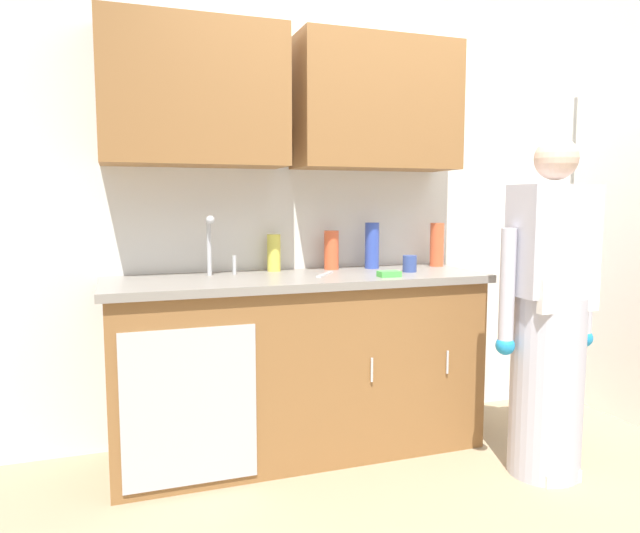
{
  "coord_description": "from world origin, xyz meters",
  "views": [
    {
      "loc": [
        -1.44,
        -2.2,
        1.32
      ],
      "look_at": [
        -0.48,
        0.55,
        1.0
      ],
      "focal_mm": 33.1,
      "sensor_mm": 36.0,
      "label": 1
    }
  ],
  "objects_px": {
    "person_at_sink": "(549,334)",
    "bottle_dish_liquid": "(437,245)",
    "knife_on_counter": "(325,274)",
    "bottle_cleaner_spray": "(331,250)",
    "bottle_water_short": "(274,253)",
    "cup_by_sink": "(410,264)",
    "bottle_soap": "(372,246)",
    "sink": "(222,281)",
    "sponge": "(389,274)"
  },
  "relations": [
    {
      "from": "bottle_soap",
      "to": "bottle_cleaner_spray",
      "type": "bearing_deg",
      "value": 173.34
    },
    {
      "from": "cup_by_sink",
      "to": "person_at_sink",
      "type": "bearing_deg",
      "value": -54.34
    },
    {
      "from": "bottle_water_short",
      "to": "knife_on_counter",
      "type": "distance_m",
      "value": 0.33
    },
    {
      "from": "bottle_cleaner_spray",
      "to": "person_at_sink",
      "type": "bearing_deg",
      "value": -47.18
    },
    {
      "from": "sink",
      "to": "bottle_soap",
      "type": "xyz_separation_m",
      "value": [
        0.89,
        0.17,
        0.15
      ]
    },
    {
      "from": "sink",
      "to": "bottle_soap",
      "type": "height_order",
      "value": "sink"
    },
    {
      "from": "bottle_dish_liquid",
      "to": "bottle_cleaner_spray",
      "type": "bearing_deg",
      "value": 175.46
    },
    {
      "from": "bottle_soap",
      "to": "sponge",
      "type": "height_order",
      "value": "bottle_soap"
    },
    {
      "from": "sink",
      "to": "knife_on_counter",
      "type": "relative_size",
      "value": 2.08
    },
    {
      "from": "bottle_cleaner_spray",
      "to": "knife_on_counter",
      "type": "bearing_deg",
      "value": -118.21
    },
    {
      "from": "person_at_sink",
      "to": "knife_on_counter",
      "type": "relative_size",
      "value": 6.75
    },
    {
      "from": "knife_on_counter",
      "to": "sponge",
      "type": "bearing_deg",
      "value": 90.23
    },
    {
      "from": "bottle_water_short",
      "to": "knife_on_counter",
      "type": "xyz_separation_m",
      "value": [
        0.22,
        -0.23,
        -0.1
      ]
    },
    {
      "from": "bottle_soap",
      "to": "cup_by_sink",
      "type": "xyz_separation_m",
      "value": [
        0.12,
        -0.23,
        -0.09
      ]
    },
    {
      "from": "bottle_cleaner_spray",
      "to": "bottle_water_short",
      "type": "xyz_separation_m",
      "value": [
        -0.33,
        0.02,
        -0.01
      ]
    },
    {
      "from": "person_at_sink",
      "to": "knife_on_counter",
      "type": "xyz_separation_m",
      "value": [
        -0.9,
        0.65,
        0.25
      ]
    },
    {
      "from": "sink",
      "to": "person_at_sink",
      "type": "bearing_deg",
      "value": -24.51
    },
    {
      "from": "bottle_water_short",
      "to": "cup_by_sink",
      "type": "xyz_separation_m",
      "value": [
        0.69,
        -0.28,
        -0.06
      ]
    },
    {
      "from": "sink",
      "to": "sponge",
      "type": "xyz_separation_m",
      "value": [
        0.82,
        -0.21,
        0.03
      ]
    },
    {
      "from": "sink",
      "to": "knife_on_counter",
      "type": "xyz_separation_m",
      "value": [
        0.54,
        -0.01,
        0.02
      ]
    },
    {
      "from": "person_at_sink",
      "to": "bottle_water_short",
      "type": "xyz_separation_m",
      "value": [
        -1.12,
        0.88,
        0.35
      ]
    },
    {
      "from": "knife_on_counter",
      "to": "bottle_cleaner_spray",
      "type": "bearing_deg",
      "value": -171.72
    },
    {
      "from": "person_at_sink",
      "to": "bottle_soap",
      "type": "height_order",
      "value": "person_at_sink"
    },
    {
      "from": "bottle_cleaner_spray",
      "to": "bottle_soap",
      "type": "xyz_separation_m",
      "value": [
        0.24,
        -0.03,
        0.02
      ]
    },
    {
      "from": "bottle_dish_liquid",
      "to": "bottle_water_short",
      "type": "bearing_deg",
      "value": 175.67
    },
    {
      "from": "bottle_water_short",
      "to": "sponge",
      "type": "distance_m",
      "value": 0.66
    },
    {
      "from": "person_at_sink",
      "to": "bottle_water_short",
      "type": "bearing_deg",
      "value": 141.94
    },
    {
      "from": "person_at_sink",
      "to": "sink",
      "type": "bearing_deg",
      "value": 155.49
    },
    {
      "from": "sink",
      "to": "bottle_water_short",
      "type": "height_order",
      "value": "sink"
    },
    {
      "from": "bottle_soap",
      "to": "sink",
      "type": "bearing_deg",
      "value": -169.32
    },
    {
      "from": "bottle_cleaner_spray",
      "to": "sponge",
      "type": "height_order",
      "value": "bottle_cleaner_spray"
    },
    {
      "from": "sink",
      "to": "knife_on_counter",
      "type": "distance_m",
      "value": 0.54
    },
    {
      "from": "knife_on_counter",
      "to": "sponge",
      "type": "relative_size",
      "value": 2.18
    },
    {
      "from": "person_at_sink",
      "to": "knife_on_counter",
      "type": "distance_m",
      "value": 1.14
    },
    {
      "from": "bottle_dish_liquid",
      "to": "knife_on_counter",
      "type": "relative_size",
      "value": 1.07
    },
    {
      "from": "sink",
      "to": "bottle_dish_liquid",
      "type": "distance_m",
      "value": 1.32
    },
    {
      "from": "bottle_cleaner_spray",
      "to": "knife_on_counter",
      "type": "height_order",
      "value": "bottle_cleaner_spray"
    },
    {
      "from": "cup_by_sink",
      "to": "knife_on_counter",
      "type": "bearing_deg",
      "value": 174.57
    },
    {
      "from": "person_at_sink",
      "to": "knife_on_counter",
      "type": "bearing_deg",
      "value": 144.44
    },
    {
      "from": "bottle_dish_liquid",
      "to": "knife_on_counter",
      "type": "distance_m",
      "value": 0.78
    },
    {
      "from": "bottle_dish_liquid",
      "to": "cup_by_sink",
      "type": "distance_m",
      "value": 0.36
    },
    {
      "from": "person_at_sink",
      "to": "bottle_water_short",
      "type": "distance_m",
      "value": 1.47
    },
    {
      "from": "sink",
      "to": "cup_by_sink",
      "type": "distance_m",
      "value": 1.02
    },
    {
      "from": "bottle_water_short",
      "to": "knife_on_counter",
      "type": "bearing_deg",
      "value": -46.83
    },
    {
      "from": "person_at_sink",
      "to": "bottle_cleaner_spray",
      "type": "height_order",
      "value": "person_at_sink"
    },
    {
      "from": "person_at_sink",
      "to": "bottle_dish_liquid",
      "type": "relative_size",
      "value": 6.32
    },
    {
      "from": "sink",
      "to": "person_at_sink",
      "type": "xyz_separation_m",
      "value": [
        1.45,
        -0.66,
        -0.23
      ]
    },
    {
      "from": "bottle_water_short",
      "to": "cup_by_sink",
      "type": "distance_m",
      "value": 0.75
    },
    {
      "from": "bottle_cleaner_spray",
      "to": "bottle_dish_liquid",
      "type": "distance_m",
      "value": 0.65
    },
    {
      "from": "sink",
      "to": "bottle_cleaner_spray",
      "type": "xyz_separation_m",
      "value": [
        0.65,
        0.2,
        0.12
      ]
    }
  ]
}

